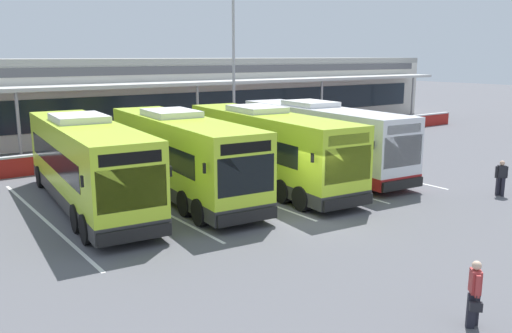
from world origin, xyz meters
name	(u,v)px	position (x,y,z in m)	size (l,w,h in m)	color
ground_plane	(308,218)	(0.00, 0.00, 0.00)	(200.00, 200.00, 0.00)	#56565B
terminal_building	(79,98)	(0.00, 26.91, 3.01)	(70.00, 13.00, 6.00)	beige
red_barrier_wall	(149,151)	(0.00, 14.50, 0.56)	(60.00, 0.40, 1.10)	maroon
coach_bus_leftmost	(87,165)	(-6.32, 6.73, 1.79)	(3.87, 12.33, 3.78)	#B7DB2D
coach_bus_left_centre	(180,156)	(-2.25, 6.19, 1.79)	(3.87, 12.33, 3.78)	#B7DB2D
coach_bus_centre	(267,149)	(2.07, 5.41, 1.79)	(3.87, 12.33, 3.78)	#B7DB2D
coach_bus_right_centre	(320,139)	(6.21, 6.08, 1.79)	(3.87, 12.33, 3.78)	silver
bay_stripe_far_west	(43,219)	(-8.40, 6.00, 0.00)	(0.14, 13.00, 0.01)	silver
bay_stripe_west	(144,202)	(-4.20, 6.00, 0.00)	(0.14, 13.00, 0.01)	silver
bay_stripe_mid_west	(225,188)	(0.00, 6.00, 0.00)	(0.14, 13.00, 0.01)	silver
bay_stripe_centre	(292,176)	(4.20, 6.00, 0.00)	(0.14, 13.00, 0.01)	silver
bay_stripe_mid_east	(349,167)	(8.40, 6.00, 0.00)	(0.14, 13.00, 0.01)	silver
pedestrian_with_handbag	(475,292)	(-2.55, -8.62, 0.86)	(0.58, 0.56, 1.62)	black
pedestrian_in_dark_coat	(501,177)	(9.29, -2.53, 0.87)	(0.47, 0.42, 1.62)	black
lamp_post_centre	(234,55)	(8.17, 17.43, 6.29)	(3.24, 0.28, 11.00)	#9E9EA3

